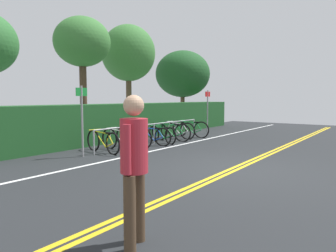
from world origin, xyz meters
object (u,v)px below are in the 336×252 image
at_px(bike_rack, 154,128).
at_px(bicycle_3, 151,136).
at_px(bicycle_2, 134,137).
at_px(sign_post_far, 208,108).
at_px(bicycle_0, 103,142).
at_px(tree_mid, 82,43).
at_px(bicycle_4, 162,134).
at_px(bicycle_6, 178,130).
at_px(bicycle_7, 190,129).
at_px(bicycle_1, 120,139).
at_px(tree_far_right, 128,54).
at_px(pedestrian, 134,160).
at_px(sign_post_near, 82,114).
at_px(bicycle_5, 171,132).
at_px(tree_extra, 183,74).

xyz_separation_m(bike_rack, bicycle_3, (-0.38, -0.15, -0.24)).
xyz_separation_m(bicycle_2, sign_post_far, (5.21, -0.14, 0.90)).
xyz_separation_m(bicycle_0, tree_mid, (1.84, 3.09, 3.63)).
xyz_separation_m(bicycle_4, sign_post_far, (3.74, 0.03, 0.95)).
relative_size(bicycle_0, bicycle_6, 1.04).
relative_size(bike_rack, tree_mid, 1.19).
bearing_deg(bicycle_7, bike_rack, 178.45).
bearing_deg(sign_post_far, bicycle_1, 179.36).
xyz_separation_m(bicycle_6, tree_far_right, (1.03, 3.72, 3.64)).
bearing_deg(bicycle_4, bicycle_7, 1.27).
bearing_deg(bicycle_4, bicycle_2, 173.49).
xyz_separation_m(bicycle_0, bicycle_6, (4.30, 0.00, 0.01)).
xyz_separation_m(bicycle_0, bicycle_4, (2.88, -0.22, -0.02)).
bearing_deg(bicycle_7, pedestrian, -152.12).
bearing_deg(bicycle_4, tree_far_right, 58.12).
relative_size(bicycle_0, bicycle_7, 0.97).
xyz_separation_m(bicycle_6, bicycle_7, (0.76, -0.17, 0.00)).
bearing_deg(tree_far_right, bicycle_3, -128.69).
height_order(bicycle_1, tree_far_right, tree_far_right).
xyz_separation_m(bike_rack, sign_post_far, (4.10, -0.09, 0.69)).
xyz_separation_m(bicycle_6, tree_mid, (-2.46, 3.09, 3.62)).
distance_m(sign_post_near, tree_far_right, 7.76).
distance_m(bicycle_2, bicycle_4, 1.48).
relative_size(bike_rack, bicycle_6, 3.47).
relative_size(bike_rack, sign_post_far, 2.87).
xyz_separation_m(bicycle_1, bicycle_2, (0.73, 0.07, 0.01)).
bearing_deg(bicycle_3, bicycle_2, 164.52).
relative_size(bicycle_5, sign_post_far, 0.86).
relative_size(bicycle_2, tree_extra, 0.38).
bearing_deg(tree_far_right, bicycle_2, -136.09).
bearing_deg(bicycle_7, bicycle_2, 178.12).
bearing_deg(bicycle_5, tree_extra, 29.00).
xyz_separation_m(pedestrian, sign_post_far, (10.91, 4.93, 0.24)).
distance_m(bicycle_1, sign_post_far, 6.01).
bearing_deg(bicycle_1, bicycle_0, 170.07).
xyz_separation_m(bicycle_4, tree_far_right, (2.45, 3.94, 3.67)).
bearing_deg(bicycle_6, bicycle_3, -173.22).
distance_m(bicycle_3, bicycle_5, 1.40).
bearing_deg(tree_far_right, tree_extra, -5.16).
bearing_deg(bike_rack, sign_post_far, -1.19).
relative_size(tree_mid, tree_extra, 1.09).
bearing_deg(bicycle_3, tree_extra, 24.89).
height_order(bicycle_0, bicycle_4, bicycle_0).
relative_size(bicycle_5, tree_far_right, 0.33).
relative_size(bicycle_0, sign_post_far, 0.86).
xyz_separation_m(bicycle_0, bicycle_1, (0.68, -0.12, 0.01)).
height_order(bike_rack, bicycle_1, bike_rack).
xyz_separation_m(bike_rack, bicycle_0, (-2.52, 0.10, -0.23)).
relative_size(bicycle_3, tree_far_right, 0.32).
bearing_deg(bicycle_0, tree_mid, 59.20).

